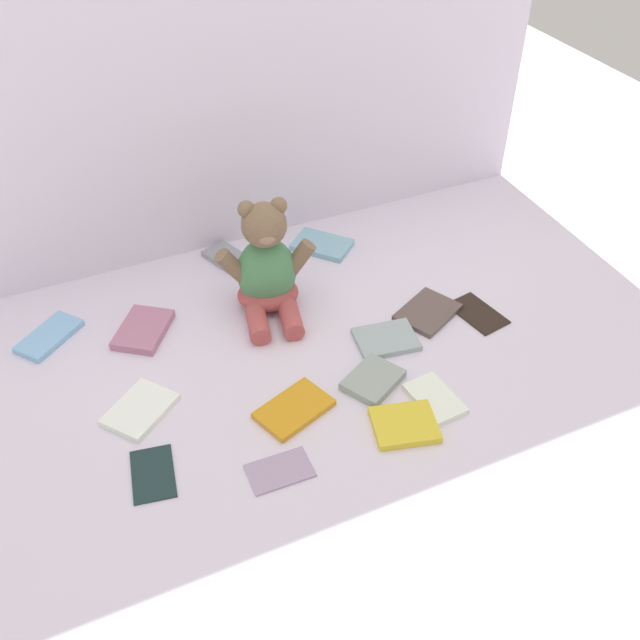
% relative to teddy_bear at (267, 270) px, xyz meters
% --- Properties ---
extents(ground_plane, '(3.20, 3.20, 0.00)m').
position_rel_teddy_bear_xyz_m(ground_plane, '(0.05, -0.10, -0.10)').
color(ground_plane, silver).
extents(backdrop_drape, '(1.54, 0.03, 0.77)m').
position_rel_teddy_bear_xyz_m(backdrop_drape, '(0.05, 0.29, 0.28)').
color(backdrop_drape, white).
rests_on(backdrop_drape, ground_plane).
extents(teddy_bear, '(0.22, 0.21, 0.26)m').
position_rel_teddy_bear_xyz_m(teddy_bear, '(0.00, 0.00, 0.00)').
color(teddy_bear, '#4C8C59').
rests_on(teddy_bear, ground_plane).
extents(book_case_0, '(0.09, 0.13, 0.01)m').
position_rel_teddy_bear_xyz_m(book_case_0, '(-0.36, -0.35, -0.09)').
color(book_case_0, '#182D2D').
rests_on(book_case_0, ground_plane).
extents(book_case_1, '(0.08, 0.12, 0.01)m').
position_rel_teddy_bear_xyz_m(book_case_1, '(0.19, -0.41, -0.09)').
color(book_case_1, white).
rests_on(book_case_1, ground_plane).
extents(book_case_2, '(0.16, 0.15, 0.01)m').
position_rel_teddy_bear_xyz_m(book_case_2, '(0.31, -0.17, -0.09)').
color(book_case_2, brown).
rests_on(book_case_2, ground_plane).
extents(book_case_3, '(0.14, 0.13, 0.01)m').
position_rel_teddy_bear_xyz_m(book_case_3, '(0.10, -0.44, -0.09)').
color(book_case_3, gold).
rests_on(book_case_3, ground_plane).
extents(book_case_4, '(0.16, 0.16, 0.02)m').
position_rel_teddy_bear_xyz_m(book_case_4, '(-0.28, 0.02, -0.09)').
color(book_case_4, '#AF6C88').
rests_on(book_case_4, ground_plane).
extents(book_case_5, '(0.16, 0.13, 0.01)m').
position_rel_teddy_bear_xyz_m(book_case_5, '(-0.07, -0.32, -0.09)').
color(book_case_5, orange).
rests_on(book_case_5, ground_plane).
extents(book_case_6, '(0.12, 0.07, 0.01)m').
position_rel_teddy_bear_xyz_m(book_case_6, '(-0.15, -0.44, -0.09)').
color(book_case_6, '#A38AAB').
rests_on(book_case_6, ground_plane).
extents(book_case_7, '(0.11, 0.14, 0.01)m').
position_rel_teddy_bear_xyz_m(book_case_7, '(-0.03, 0.20, -0.09)').
color(book_case_7, gray).
rests_on(book_case_7, ground_plane).
extents(book_case_8, '(0.14, 0.13, 0.02)m').
position_rel_teddy_bear_xyz_m(book_case_8, '(0.10, -0.31, -0.09)').
color(book_case_8, '#8E9B91').
rests_on(book_case_8, ground_plane).
extents(book_case_9, '(0.16, 0.15, 0.01)m').
position_rel_teddy_bear_xyz_m(book_case_9, '(-0.34, -0.20, -0.09)').
color(book_case_9, white).
rests_on(book_case_9, ground_plane).
extents(book_case_10, '(0.15, 0.14, 0.01)m').
position_rel_teddy_bear_xyz_m(book_case_10, '(-0.47, 0.09, -0.09)').
color(book_case_10, '#7EBAE7').
rests_on(book_case_10, ground_plane).
extents(book_case_11, '(0.10, 0.14, 0.01)m').
position_rel_teddy_bear_xyz_m(book_case_11, '(0.41, -0.22, -0.09)').
color(book_case_11, black).
rests_on(book_case_11, ground_plane).
extents(book_case_12, '(0.14, 0.11, 0.01)m').
position_rel_teddy_bear_xyz_m(book_case_12, '(0.18, -0.22, -0.09)').
color(book_case_12, '#95A6A8').
rests_on(book_case_12, ground_plane).
extents(book_case_13, '(0.16, 0.16, 0.01)m').
position_rel_teddy_bear_xyz_m(book_case_13, '(0.20, 0.16, -0.09)').
color(book_case_13, '#7FB7CB').
rests_on(book_case_13, ground_plane).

